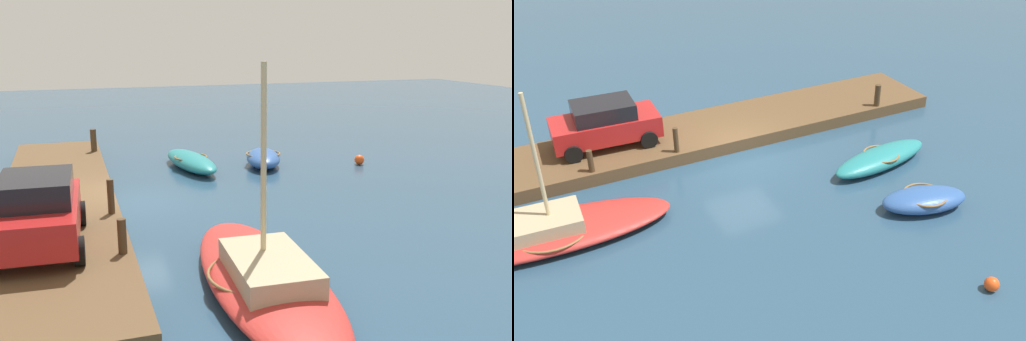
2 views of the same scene
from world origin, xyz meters
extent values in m
plane|color=navy|center=(0.00, 0.00, 0.00)|extent=(84.00, 84.00, 0.00)
cube|color=brown|center=(0.00, -2.03, 0.25)|extent=(18.54, 3.38, 0.49)
ellipsoid|color=teal|center=(-4.24, 3.04, 0.32)|extent=(4.47, 1.95, 0.65)
torus|color=olive|center=(-4.24, 3.04, 0.50)|extent=(1.54, 1.54, 0.07)
ellipsoid|color=#2D569E|center=(-3.79, 5.98, 0.34)|extent=(3.11, 2.02, 0.68)
torus|color=olive|center=(-3.79, 5.98, 0.53)|extent=(1.74, 1.74, 0.07)
ellipsoid|color=#B72D28|center=(7.32, 2.13, 0.28)|extent=(7.48, 2.65, 0.56)
torus|color=olive|center=(7.32, 2.13, 0.44)|extent=(2.52, 2.52, 0.07)
cube|color=tan|center=(7.68, 2.12, 0.69)|extent=(2.67, 1.64, 0.48)
cylinder|color=#C6B284|center=(7.27, 2.14, 2.63)|extent=(0.12, 0.12, 4.35)
cylinder|color=#47331E|center=(-6.70, -0.59, 0.96)|extent=(0.25, 0.25, 0.94)
cylinder|color=#47331E|center=(2.34, -0.59, 0.98)|extent=(0.19, 0.19, 0.97)
cylinder|color=#47331E|center=(5.45, -0.59, 0.90)|extent=(0.20, 0.20, 0.81)
cube|color=#B21E1E|center=(4.44, -2.36, 1.21)|extent=(3.97, 1.97, 0.79)
cube|color=black|center=(4.44, -2.36, 1.90)|extent=(2.25, 1.68, 0.59)
cylinder|color=black|center=(5.84, -1.52, 0.81)|extent=(0.65, 0.25, 0.64)
cylinder|color=black|center=(3.12, -1.40, 0.81)|extent=(0.65, 0.25, 0.64)
cylinder|color=black|center=(3.04, -3.20, 0.81)|extent=(0.65, 0.25, 0.64)
sphere|color=#E54C19|center=(-2.81, 9.90, 0.20)|extent=(0.41, 0.41, 0.41)
camera|label=1|loc=(17.84, -1.55, 5.31)|focal=39.92mm
camera|label=2|loc=(8.00, 17.77, 10.78)|focal=40.92mm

